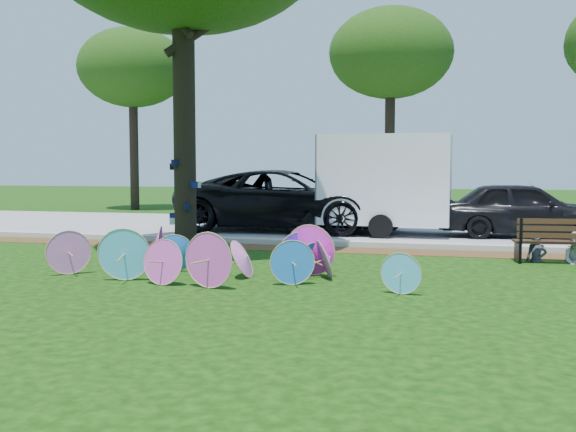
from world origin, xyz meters
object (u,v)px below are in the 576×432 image
object	(u,v)px
dark_pickup	(523,209)
park_bench	(558,241)
person_left	(537,235)
parasol_pile	(222,256)
black_van	(287,201)
cargo_trailer	(386,179)

from	to	relation	value
dark_pickup	park_bench	distance (m)	4.38
park_bench	person_left	world-z (taller)	person_left
parasol_pile	person_left	xyz separation A→B (m)	(5.03, 3.15, 0.14)
dark_pickup	person_left	size ratio (longest dim) A/B	4.07
dark_pickup	person_left	bearing A→B (deg)	174.70
black_van	person_left	bearing A→B (deg)	-127.86
dark_pickup	cargo_trailer	size ratio (longest dim) A/B	1.27
dark_pickup	black_van	bearing A→B (deg)	85.44
black_van	person_left	xyz separation A→B (m)	(5.91, -4.54, -0.33)
black_van	dark_pickup	xyz separation A→B (m)	(6.12, -0.22, -0.13)
parasol_pile	park_bench	size ratio (longest dim) A/B	3.84
cargo_trailer	person_left	size ratio (longest dim) A/B	3.20
cargo_trailer	park_bench	bearing A→B (deg)	-48.60
park_bench	person_left	size ratio (longest dim) A/B	1.55
cargo_trailer	person_left	distance (m)	5.34
parasol_pile	park_bench	xyz separation A→B (m)	(5.38, 3.10, 0.04)
black_van	person_left	world-z (taller)	black_van
parasol_pile	dark_pickup	bearing A→B (deg)	54.95
dark_pickup	person_left	world-z (taller)	dark_pickup
parasol_pile	dark_pickup	size ratio (longest dim) A/B	1.46
person_left	parasol_pile	bearing A→B (deg)	-136.29
black_van	dark_pickup	distance (m)	6.13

